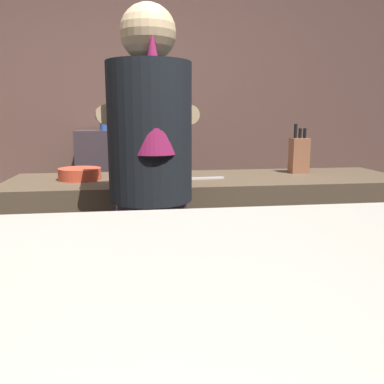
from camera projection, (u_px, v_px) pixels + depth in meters
The scene contains 9 objects.
wall_back at pixel (138, 100), 3.45m from camera, with size 5.20×0.10×2.70m, color brown.
prep_counter at pixel (208, 255), 2.23m from camera, with size 2.10×0.60×0.88m, color brown.
back_shelf at pixel (127, 197), 3.31m from camera, with size 0.76×0.36×1.10m, color #3E3237.
bartender at pixel (151, 180), 1.65m from camera, with size 0.45×0.53×1.63m.
knife_block at pixel (299, 155), 2.31m from camera, with size 0.10×0.08×0.28m.
mixing_bowl at pixel (80, 174), 2.07m from camera, with size 0.22×0.22×0.06m, color #D0482F.
chefs_knife at pixel (201, 178), 2.09m from camera, with size 0.24×0.03×0.01m, color silver.
bottle_soy at pixel (137, 119), 3.22m from camera, with size 0.06×0.06×0.23m.
bottle_hot_sauce at pixel (104, 121), 3.11m from camera, with size 0.06×0.06×0.19m.
Camera 1 is at (-0.04, -1.37, 1.20)m, focal length 37.41 mm.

